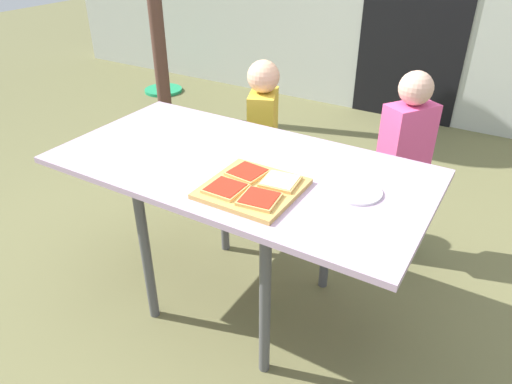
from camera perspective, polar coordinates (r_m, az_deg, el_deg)
name	(u,v)px	position (r m, az deg, el deg)	size (l,w,h in m)	color
ground_plane	(242,299)	(2.38, -1.70, -12.74)	(16.00, 16.00, 0.00)	#68653F
house_door	(418,2)	(4.35, 18.89, 20.87)	(0.90, 0.02, 2.00)	black
dining_table	(240,178)	(1.97, -1.99, 1.66)	(1.54, 0.79, 0.75)	#B295B2
cutting_board	(252,188)	(1.74, -0.45, 0.43)	(0.33, 0.34, 0.02)	tan
pizza_slice_near_left	(225,188)	(1.71, -3.72, 0.45)	(0.13, 0.13, 0.01)	#E0A75C
pizza_slice_near_right	(259,199)	(1.65, 0.41, -0.83)	(0.15, 0.14, 0.01)	#E0A75C
pizza_slice_far_left	(247,172)	(1.82, -1.04, 2.39)	(0.14, 0.14, 0.01)	#E0A75C
pizza_slice_far_right	(280,181)	(1.76, 2.95, 1.30)	(0.14, 0.14, 0.01)	#E0A75C
plate_white_right	(356,191)	(1.77, 11.93, 0.07)	(0.19, 0.19, 0.01)	white
child_left	(263,135)	(2.65, 0.84, 6.85)	(0.22, 0.28, 0.98)	#2A465B
child_right	(403,159)	(2.47, 17.34, 3.86)	(0.25, 0.28, 1.01)	#244445
garden_hose_coil	(163,90)	(5.18, -11.09, 11.96)	(0.39, 0.39, 0.03)	#1F965D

